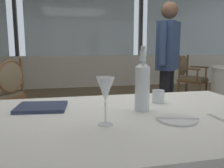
{
  "coord_description": "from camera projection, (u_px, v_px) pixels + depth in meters",
  "views": [
    {
      "loc": [
        -0.52,
        -2.26,
        1.1
      ],
      "look_at": [
        -0.27,
        -1.08,
        0.91
      ],
      "focal_mm": 37.05,
      "sensor_mm": 36.0,
      "label": 1
    }
  ],
  "objects": [
    {
      "name": "butter_knife",
      "position": [
        176.0,
        119.0,
        1.09
      ],
      "size": [
        0.2,
        0.07,
        0.0
      ],
      "primitive_type": "cube",
      "rotation": [
        0.0,
        0.0,
        -0.29
      ],
      "color": "silver",
      "rests_on": "foreground_table"
    },
    {
      "name": "menu_book",
      "position": [
        42.0,
        107.0,
        1.3
      ],
      "size": [
        0.29,
        0.24,
        0.02
      ],
      "primitive_type": "cube",
      "rotation": [
        0.0,
        0.0,
        -0.11
      ],
      "color": "#2D3856",
      "rests_on": "foreground_table"
    },
    {
      "name": "diner_person_0",
      "position": [
        168.0,
        59.0,
        2.95
      ],
      "size": [
        0.39,
        0.41,
        1.64
      ],
      "rotation": [
        0.0,
        0.0,
        2.39
      ],
      "color": "black",
      "rests_on": "ground_plane"
    },
    {
      "name": "window_wall_far",
      "position": [
        82.0,
        45.0,
        6.14
      ],
      "size": [
        10.38,
        0.14,
        2.85
      ],
      "color": "silver",
      "rests_on": "ground_plane"
    },
    {
      "name": "wine_glass",
      "position": [
        105.0,
        91.0,
        1.01
      ],
      "size": [
        0.08,
        0.08,
        0.22
      ],
      "color": "white",
      "rests_on": "foreground_table"
    },
    {
      "name": "water_bottle",
      "position": [
        142.0,
        84.0,
        1.26
      ],
      "size": [
        0.08,
        0.08,
        0.35
      ],
      "color": "white",
      "rests_on": "foreground_table"
    },
    {
      "name": "dinner_fork",
      "position": [
        220.0,
        119.0,
        1.11
      ],
      "size": [
        0.02,
        0.17,
        0.0
      ],
      "primitive_type": "cube",
      "rotation": [
        0.0,
        0.0,
        1.61
      ],
      "color": "silver",
      "rests_on": "foreground_table"
    },
    {
      "name": "dining_chair_0_0",
      "position": [
        4.0,
        90.0,
        2.91
      ],
      "size": [
        0.64,
        0.66,
        0.95
      ],
      "rotation": [
        0.0,
        0.0,
        8.83
      ],
      "color": "brown",
      "rests_on": "ground_plane"
    },
    {
      "name": "dining_chair_1_1",
      "position": [
        189.0,
        75.0,
        4.52
      ],
      "size": [
        0.66,
        0.65,
        0.93
      ],
      "rotation": [
        0.0,
        0.0,
        5.4
      ],
      "color": "brown",
      "rests_on": "ground_plane"
    },
    {
      "name": "water_tumbler",
      "position": [
        158.0,
        96.0,
        1.45
      ],
      "size": [
        0.08,
        0.08,
        0.08
      ],
      "primitive_type": "cylinder",
      "color": "white",
      "rests_on": "foreground_table"
    },
    {
      "name": "side_plate",
      "position": [
        176.0,
        120.0,
        1.09
      ],
      "size": [
        0.18,
        0.18,
        0.01
      ],
      "primitive_type": "cylinder",
      "color": "white",
      "rests_on": "foreground_table"
    },
    {
      "name": "ground_plane",
      "position": [
        115.0,
        151.0,
        2.47
      ],
      "size": [
        13.84,
        13.84,
        0.0
      ],
      "primitive_type": "plane",
      "color": "#756047"
    }
  ]
}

